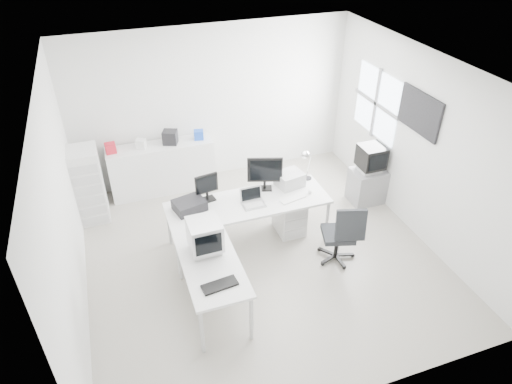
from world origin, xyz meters
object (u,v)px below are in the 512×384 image
object	(u,v)px
main_desk	(248,222)
crt_monitor	(205,237)
side_desk	(213,285)
sideboard	(162,168)
filing_cabinet	(89,185)
office_chair	(338,232)
lcd_monitor_large	(265,174)
drawer_pedestal	(289,215)
lcd_monitor_small	(207,188)
crt_tv	(371,159)
laptop	(254,199)
tv_cabinet	(367,186)
inkjet_printer	(189,205)
laser_printer	(290,179)

from	to	relation	value
main_desk	crt_monitor	bearing A→B (deg)	-135.00
side_desk	sideboard	bearing A→B (deg)	92.39
side_desk	filing_cabinet	bearing A→B (deg)	118.02
side_desk	office_chair	xyz separation A→B (m)	(1.95, 0.32, 0.12)
side_desk	lcd_monitor_large	bearing A→B (deg)	48.37
drawer_pedestal	office_chair	xyz separation A→B (m)	(0.40, -0.83, 0.20)
side_desk	lcd_monitor_small	distance (m)	1.50
main_desk	side_desk	distance (m)	1.39
crt_tv	office_chair	bearing A→B (deg)	-135.51
crt_monitor	sideboard	size ratio (longest dim) A/B	0.24
laptop	tv_cabinet	xyz separation A→B (m)	(2.24, 0.49, -0.55)
lcd_monitor_large	crt_tv	xyz separation A→B (m)	(1.94, 0.14, -0.19)
side_desk	lcd_monitor_large	distance (m)	1.92
main_desk	filing_cabinet	distance (m)	2.65
lcd_monitor_small	sideboard	size ratio (longest dim) A/B	0.24
drawer_pedestal	lcd_monitor_large	distance (m)	0.83
lcd_monitor_small	office_chair	distance (m)	2.00
inkjet_printer	crt_monitor	bearing A→B (deg)	-103.76
office_chair	filing_cabinet	size ratio (longest dim) A/B	0.78
lcd_monitor_small	side_desk	bearing A→B (deg)	-111.72
crt_monitor	sideboard	xyz separation A→B (m)	(-0.13, 2.75, -0.52)
main_desk	laser_printer	world-z (taller)	laser_printer
sideboard	lcd_monitor_small	bearing A→B (deg)	-75.55
lcd_monitor_large	crt_monitor	bearing A→B (deg)	-119.62
lcd_monitor_large	sideboard	xyz separation A→B (m)	(-1.33, 1.65, -0.57)
main_desk	filing_cabinet	bearing A→B (deg)	146.71
crt_monitor	filing_cabinet	xyz separation A→B (m)	(-1.36, 2.30, -0.33)
side_desk	laptop	distance (m)	1.43
crt_tv	filing_cabinet	bearing A→B (deg)	166.76
tv_cabinet	lcd_monitor_large	bearing A→B (deg)	-175.89
laptop	crt_tv	bearing A→B (deg)	11.41
office_chair	laser_printer	bearing A→B (deg)	125.82
sideboard	laptop	bearing A→B (deg)	-62.86
laptop	main_desk	bearing A→B (deg)	115.67
crt_monitor	crt_tv	xyz separation A→B (m)	(3.14, 1.24, -0.14)
inkjet_printer	filing_cabinet	bearing A→B (deg)	121.41
side_desk	laptop	xyz separation A→B (m)	(0.90, 1.00, 0.48)
lcd_monitor_large	drawer_pedestal	bearing A→B (deg)	-11.87
office_chair	tv_cabinet	bearing A→B (deg)	61.11
lcd_monitor_small	office_chair	xyz separation A→B (m)	(1.65, -1.03, -0.47)
main_desk	tv_cabinet	world-z (taller)	main_desk
laser_printer	laptop	bearing A→B (deg)	-166.83
tv_cabinet	sideboard	bearing A→B (deg)	155.20
lcd_monitor_large	laptop	distance (m)	0.49
crt_monitor	filing_cabinet	distance (m)	2.69
lcd_monitor_small	filing_cabinet	size ratio (longest dim) A/B	0.34
laser_printer	inkjet_printer	bearing A→B (deg)	172.90
lcd_monitor_large	crt_tv	size ratio (longest dim) A/B	1.10
laser_printer	crt_tv	size ratio (longest dim) A/B	0.78
laptop	laser_printer	size ratio (longest dim) A/B	0.84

